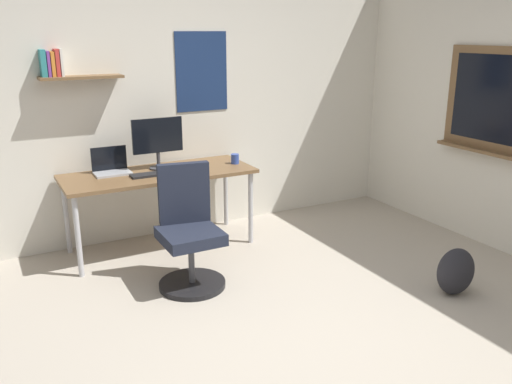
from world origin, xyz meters
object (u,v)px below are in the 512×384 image
Objects in this scene: monitor_primary at (158,140)px; computer_mouse at (183,170)px; laptop at (111,167)px; coffee_mug at (235,159)px; office_chair at (189,235)px; keyboard at (152,174)px; backpack at (456,271)px; desk at (159,179)px.

monitor_primary is 0.35m from computer_mouse.
laptop reaches higher than coffee_mug.
office_chair is at bearing -135.03° from coffee_mug.
computer_mouse is (0.28, 0.00, 0.01)m from keyboard.
coffee_mug reaches higher than keyboard.
keyboard is 0.28m from computer_mouse.
laptop is 1.13m from coffee_mug.
laptop is 3.37× the size of coffee_mug.
laptop is at bearing 157.19° from computer_mouse.
keyboard is (-0.13, -0.19, -0.26)m from monitor_primary.
computer_mouse is 1.13× the size of coffee_mug.
backpack is at bearing -46.16° from keyboard.
computer_mouse is at bearing 72.19° from office_chair.
monitor_primary is 1.27× the size of backpack.
laptop is 0.84× the size of keyboard.
monitor_primary is at bearing 128.60° from computer_mouse.
desk is 0.23m from computer_mouse.
desk is at bearing 177.36° from coffee_mug.
backpack is at bearing -48.84° from desk.
desk is 5.41× the size of laptop.
monitor_primary reaches higher than desk.
monitor_primary is (0.08, 0.92, 0.58)m from office_chair.
office_chair is at bearing -107.81° from computer_mouse.
keyboard is at bearing 133.84° from backpack.
coffee_mug is at bearing -11.60° from monitor_primary.
desk is 4.54× the size of keyboard.
office_chair is 1.09m from monitor_primary.
office_chair is 1.09m from laptop.
coffee_mug is 2.18m from backpack.
monitor_primary is 5.04× the size of coffee_mug.
keyboard is 2.60m from backpack.
laptop reaches higher than backpack.
office_chair is 3.06× the size of laptop.
monitor_primary is 0.75m from coffee_mug.
computer_mouse is 0.28× the size of backpack.
monitor_primary reaches higher than computer_mouse.
computer_mouse reaches higher than desk.
office_chair reaches higher than backpack.
laptop is 2.98m from backpack.
laptop is at bearing 109.43° from office_chair.
laptop is at bearing 140.59° from keyboard.
keyboard is 3.56× the size of computer_mouse.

